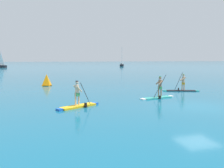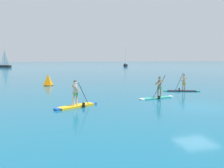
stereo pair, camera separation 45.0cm
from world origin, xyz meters
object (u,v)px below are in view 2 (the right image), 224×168
sailboat_left_horizon (5,65)px  paddleboarder_far_right (182,87)px  race_marker_buoy (48,80)px  paddleboarder_near_left (76,102)px  paddleboarder_mid_center (158,93)px  sailboat_right_horizon (126,64)px

sailboat_left_horizon → paddleboarder_far_right: bearing=147.8°
race_marker_buoy → sailboat_left_horizon: bearing=103.7°
paddleboarder_near_left → race_marker_buoy: bearing=67.9°
paddleboarder_mid_center → sailboat_right_horizon: (21.10, 74.24, 0.59)m
sailboat_left_horizon → sailboat_right_horizon: bearing=-142.5°
paddleboarder_mid_center → sailboat_left_horizon: 77.02m
paddleboarder_far_right → sailboat_left_horizon: size_ratio=0.45×
sailboat_left_horizon → sailboat_right_horizon: sailboat_right_horizon is taller
paddleboarder_near_left → paddleboarder_far_right: size_ratio=0.87×
paddleboarder_mid_center → sailboat_right_horizon: 77.18m
paddleboarder_mid_center → race_marker_buoy: 14.29m
sailboat_left_horizon → race_marker_buoy: bearing=140.0°
race_marker_buoy → paddleboarder_mid_center: bearing=-53.1°
paddleboarder_far_right → sailboat_right_horizon: sailboat_right_horizon is taller
race_marker_buoy → sailboat_left_horizon: size_ratio=0.18×
paddleboarder_mid_center → race_marker_buoy: bearing=-66.8°
sailboat_right_horizon → paddleboarder_near_left: bearing=-177.4°
paddleboarder_mid_center → sailboat_left_horizon: sailboat_left_horizon is taller
paddleboarder_near_left → paddleboarder_far_right: 11.88m
paddleboarder_mid_center → paddleboarder_near_left: bearing=2.1°
paddleboarder_near_left → paddleboarder_mid_center: 6.96m
paddleboarder_near_left → sailboat_left_horizon: sailboat_left_horizon is taller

